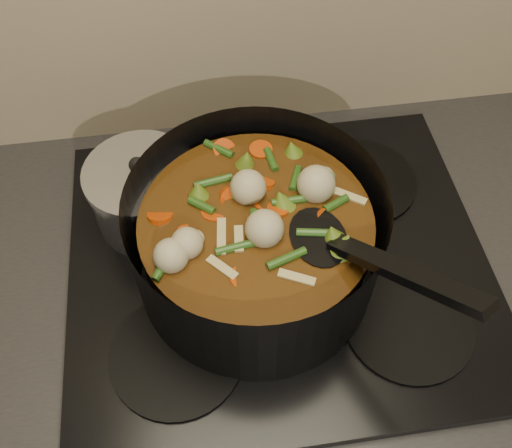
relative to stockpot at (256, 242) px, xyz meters
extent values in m
cube|color=brown|center=(0.04, 0.02, -0.58)|extent=(2.60, 0.60, 0.86)
cube|color=black|center=(0.04, 0.02, -0.12)|extent=(2.64, 0.64, 0.05)
cube|color=black|center=(0.04, 0.02, -0.09)|extent=(0.62, 0.54, 0.02)
cylinder|color=black|center=(-0.12, -0.11, -0.08)|extent=(0.18, 0.18, 0.01)
cylinder|color=black|center=(0.20, -0.11, -0.08)|extent=(0.18, 0.18, 0.01)
cylinder|color=black|center=(-0.12, 0.15, -0.08)|extent=(0.18, 0.18, 0.01)
cylinder|color=black|center=(0.20, 0.15, -0.08)|extent=(0.18, 0.18, 0.01)
cylinder|color=black|center=(0.00, 0.00, 0.01)|extent=(0.43, 0.43, 0.17)
cylinder|color=black|center=(0.00, 0.00, -0.07)|extent=(0.33, 0.33, 0.01)
cylinder|color=#4D280D|center=(0.00, 0.00, -0.01)|extent=(0.31, 0.31, 0.12)
cylinder|color=#C14209|center=(0.04, 0.00, 0.05)|extent=(0.03, 0.04, 0.03)
cylinder|color=#C14209|center=(0.05, 0.06, 0.05)|extent=(0.05, 0.04, 0.03)
cylinder|color=#C14209|center=(-0.02, 0.12, 0.05)|extent=(0.05, 0.05, 0.03)
cylinder|color=#C14209|center=(-0.05, 0.04, 0.05)|extent=(0.04, 0.04, 0.03)
cylinder|color=#C14209|center=(-0.10, -0.03, 0.05)|extent=(0.04, 0.04, 0.03)
cylinder|color=#C14209|center=(-0.02, -0.04, 0.05)|extent=(0.05, 0.05, 0.03)
cylinder|color=#C14209|center=(0.03, -0.07, 0.05)|extent=(0.04, 0.04, 0.03)
cylinder|color=#C14209|center=(0.11, -0.03, 0.05)|extent=(0.04, 0.04, 0.03)
cylinder|color=#C14209|center=(0.05, 0.03, 0.05)|extent=(0.05, 0.05, 0.03)
cylinder|color=#C14209|center=(0.02, 0.10, 0.05)|extent=(0.04, 0.05, 0.03)
cylinder|color=#C14209|center=(-0.03, 0.04, 0.05)|extent=(0.04, 0.03, 0.03)
cylinder|color=#C14209|center=(-0.08, 0.00, 0.05)|extent=(0.04, 0.05, 0.03)
cylinder|color=#C14209|center=(-0.08, -0.08, 0.05)|extent=(0.05, 0.05, 0.03)
sphere|color=tan|center=(0.07, 0.00, 0.06)|extent=(0.05, 0.05, 0.05)
sphere|color=tan|center=(0.00, 0.07, 0.06)|extent=(0.05, 0.05, 0.05)
sphere|color=tan|center=(-0.07, -0.01, 0.06)|extent=(0.05, 0.05, 0.05)
sphere|color=tan|center=(0.01, -0.07, 0.06)|extent=(0.05, 0.05, 0.05)
sphere|color=tan|center=(0.07, 0.02, 0.06)|extent=(0.05, 0.05, 0.05)
cone|color=olive|center=(-0.08, -0.06, 0.06)|extent=(0.05, 0.05, 0.04)
cone|color=olive|center=(0.03, -0.09, 0.06)|extent=(0.05, 0.05, 0.04)
cone|color=olive|center=(0.10, 0.01, 0.06)|extent=(0.05, 0.05, 0.04)
cone|color=olive|center=(0.02, 0.09, 0.06)|extent=(0.05, 0.05, 0.04)
cone|color=olive|center=(-0.08, 0.05, 0.06)|extent=(0.05, 0.05, 0.04)
cone|color=olive|center=(-0.07, -0.06, 0.06)|extent=(0.05, 0.05, 0.04)
cone|color=olive|center=(0.04, -0.09, 0.06)|extent=(0.05, 0.05, 0.04)
cylinder|color=#305719|center=(0.03, 0.04, 0.05)|extent=(0.01, 0.04, 0.01)
cylinder|color=#305719|center=(-0.01, 0.12, 0.05)|extent=(0.04, 0.04, 0.01)
cylinder|color=#305719|center=(-0.07, 0.06, 0.05)|extent=(0.05, 0.02, 0.01)
cylinder|color=#305719|center=(-0.07, -0.01, 0.05)|extent=(0.03, 0.05, 0.01)
cylinder|color=#305719|center=(-0.03, -0.04, 0.05)|extent=(0.03, 0.05, 0.01)
cylinder|color=#305719|center=(0.02, -0.11, 0.05)|extent=(0.05, 0.02, 0.01)
cylinder|color=#305719|center=(0.08, -0.05, 0.05)|extent=(0.04, 0.04, 0.01)
cylinder|color=#305719|center=(0.07, 0.02, 0.05)|extent=(0.01, 0.05, 0.01)
cylinder|color=#305719|center=(0.02, 0.05, 0.05)|extent=(0.04, 0.04, 0.01)
cylinder|color=#305719|center=(-0.04, 0.11, 0.05)|extent=(0.05, 0.02, 0.01)
cylinder|color=#305719|center=(-0.09, 0.04, 0.05)|extent=(0.03, 0.05, 0.01)
cylinder|color=#305719|center=(-0.07, -0.03, 0.05)|extent=(0.03, 0.05, 0.01)
cylinder|color=#305719|center=(-0.02, -0.05, 0.05)|extent=(0.05, 0.02, 0.01)
cylinder|color=#305719|center=(0.05, -0.10, 0.05)|extent=(0.04, 0.04, 0.01)
cube|color=tan|center=(-0.08, -0.01, 0.05)|extent=(0.05, 0.01, 0.00)
cube|color=tan|center=(0.01, -0.08, 0.05)|extent=(0.02, 0.05, 0.00)
cube|color=tan|center=(0.08, 0.02, 0.05)|extent=(0.05, 0.04, 0.00)
cube|color=tan|center=(-0.02, 0.08, 0.05)|extent=(0.04, 0.04, 0.00)
cube|color=tan|center=(-0.08, -0.03, 0.05)|extent=(0.03, 0.05, 0.00)
ellipsoid|color=black|center=(0.07, -0.04, 0.05)|extent=(0.08, 0.10, 0.01)
cube|color=black|center=(0.14, -0.13, 0.11)|extent=(0.12, 0.19, 0.12)
cylinder|color=silver|center=(-0.15, 0.12, -0.03)|extent=(0.16, 0.16, 0.10)
cylinder|color=silver|center=(-0.15, 0.12, 0.03)|extent=(0.16, 0.16, 0.01)
sphere|color=black|center=(-0.15, 0.12, 0.04)|extent=(0.02, 0.02, 0.02)
camera|label=1|loc=(-0.06, -0.43, 0.65)|focal=40.00mm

